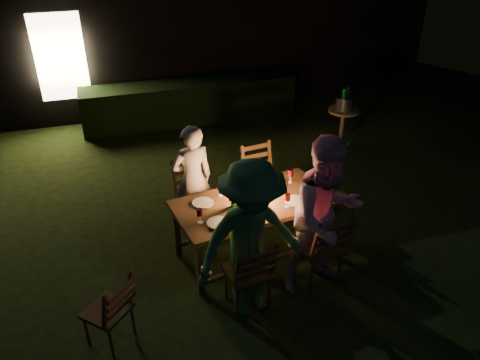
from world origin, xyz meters
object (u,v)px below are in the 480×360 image
object	(u,v)px
side_table	(343,114)
lantern	(255,187)
dining_table	(253,207)
person_opp_right	(326,217)
chair_near_left	(248,284)
person_opp_left	(251,242)
ice_bucket	(345,103)
person_house_side	(192,179)
bottle_bucket_b	(346,99)
chair_spare	(111,321)
bottle_table	(234,196)
chair_far_right	(262,192)
chair_end	(334,209)
chair_far_left	(196,210)
bottle_bucket_a	(343,102)
chair_near_right	(319,258)

from	to	relation	value
side_table	lantern	bearing A→B (deg)	-136.02
dining_table	person_opp_right	size ratio (longest dim) A/B	1.06
chair_near_left	person_opp_right	size ratio (longest dim) A/B	0.53
person_opp_left	ice_bucket	distance (m)	4.28
person_house_side	bottle_bucket_b	bearing A→B (deg)	-160.49
chair_spare	lantern	bearing A→B (deg)	-17.37
chair_spare	person_opp_right	distance (m)	2.44
bottle_table	lantern	bearing A→B (deg)	18.65
chair_near_left	chair_far_right	size ratio (longest dim) A/B	0.98
chair_end	lantern	world-z (taller)	lantern
chair_far_left	bottle_bucket_b	world-z (taller)	bottle_bucket_b
person_house_side	bottle_table	size ratio (longest dim) A/B	5.36
chair_near_left	side_table	distance (m)	4.26
lantern	bottle_bucket_a	distance (m)	3.28
chair_far_left	person_opp_right	bearing A→B (deg)	121.08
chair_end	chair_spare	size ratio (longest dim) A/B	1.06
chair_near_right	chair_end	bearing A→B (deg)	44.57
chair_end	bottle_table	distance (m)	1.61
chair_far_left	person_opp_left	world-z (taller)	person_opp_left
chair_near_right	bottle_bucket_b	xyz separation A→B (m)	(1.93, 3.11, 0.56)
person_opp_left	side_table	xyz separation A→B (m)	(2.76, 3.26, -0.27)
chair_far_right	chair_spare	world-z (taller)	chair_far_right
ice_bucket	lantern	bearing A→B (deg)	-136.02
dining_table	chair_near_left	distance (m)	0.98
chair_near_left	person_house_side	distance (m)	1.65
chair_near_left	bottle_bucket_a	distance (m)	4.22
dining_table	chair_end	xyz separation A→B (m)	(1.21, 0.20, -0.41)
dining_table	chair_far_right	xyz separation A→B (m)	(0.42, 0.85, -0.39)
dining_table	chair_near_right	bearing A→B (deg)	-59.75
bottle_table	bottle_bucket_a	size ratio (longest dim) A/B	0.88
dining_table	chair_end	size ratio (longest dim) A/B	2.07
chair_near_right	lantern	xyz separation A→B (m)	(-0.53, 0.75, 0.61)
chair_far_right	chair_spare	bearing A→B (deg)	30.70
chair_far_left	chair_far_right	size ratio (longest dim) A/B	1.01
chair_spare	lantern	xyz separation A→B (m)	(1.81, 0.97, 0.66)
dining_table	person_opp_left	distance (m)	0.96
chair_end	person_house_side	distance (m)	1.93
person_house_side	bottle_table	world-z (taller)	person_house_side
dining_table	chair_spare	size ratio (longest dim) A/B	2.20
person_house_side	chair_end	bearing A→B (deg)	154.00
dining_table	bottle_bucket_a	size ratio (longest dim) A/B	6.16
person_opp_right	dining_table	bearing A→B (deg)	118.76
lantern	side_table	world-z (taller)	lantern
chair_near_left	chair_end	size ratio (longest dim) A/B	1.04
chair_far_right	side_table	bearing A→B (deg)	-151.05
chair_end	ice_bucket	world-z (taller)	chair_end
person_opp_left	side_table	world-z (taller)	person_opp_left
chair_end	bottle_bucket_b	distance (m)	2.64
person_opp_left	bottle_bucket_a	xyz separation A→B (m)	(2.71, 3.22, -0.02)
bottle_bucket_a	ice_bucket	bearing A→B (deg)	38.66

